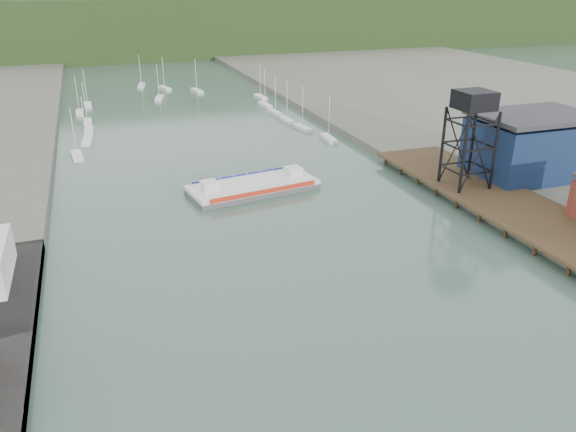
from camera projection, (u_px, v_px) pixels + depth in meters
east_pier at (526, 212)px, 85.34m from camera, size 14.00×70.00×2.45m
lift_tower at (474, 106)px, 90.59m from camera, size 6.50×6.50×16.00m
blue_shed at (531, 146)px, 100.28m from camera, size 20.50×14.50×11.30m
marina_sailboats at (182, 112)px, 155.74m from camera, size 57.71×92.65×0.90m
distant_hills at (120, 28)px, 291.82m from camera, size 500.00×120.00×80.00m
chain_ferry at (253, 186)px, 98.70m from camera, size 23.52×12.39×3.22m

